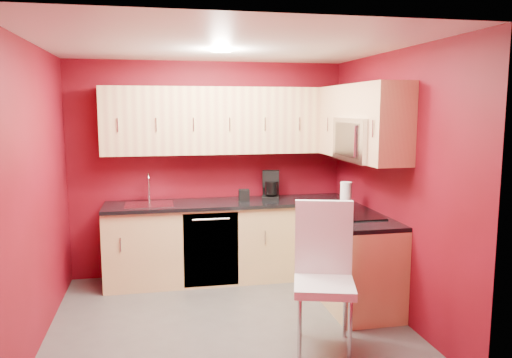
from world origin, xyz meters
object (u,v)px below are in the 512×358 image
object	(u,v)px
napkin_holder	(244,195)
sink	(149,201)
paper_towel	(346,195)
microwave	(365,140)
coffee_maker	(271,185)
dining_chair	(324,278)

from	to	relation	value
napkin_holder	sink	bearing A→B (deg)	-179.90
paper_towel	sink	bearing A→B (deg)	162.31
microwave	coffee_maker	size ratio (longest dim) A/B	2.34
dining_chair	paper_towel	bearing A→B (deg)	77.92
paper_towel	dining_chair	xyz separation A→B (m)	(-0.65, -1.19, -0.45)
microwave	sink	xyz separation A→B (m)	(-2.09, 1.00, -0.72)
sink	napkin_holder	xyz separation A→B (m)	(1.07, 0.00, 0.03)
microwave	dining_chair	world-z (taller)	microwave
sink	coffee_maker	bearing A→B (deg)	2.80
sink	napkin_holder	world-z (taller)	sink
coffee_maker	paper_towel	xyz separation A→B (m)	(0.65, -0.72, -0.02)
paper_towel	dining_chair	world-z (taller)	dining_chair
microwave	napkin_holder	xyz separation A→B (m)	(-1.03, 1.01, -0.69)
microwave	dining_chair	xyz separation A→B (m)	(-0.69, -0.84, -1.06)
microwave	coffee_maker	world-z (taller)	microwave
napkin_holder	paper_towel	bearing A→B (deg)	-33.76
coffee_maker	paper_towel	size ratio (longest dim) A/B	1.15
sink	paper_towel	world-z (taller)	sink
paper_towel	napkin_holder	bearing A→B (deg)	146.24
microwave	dining_chair	size ratio (longest dim) A/B	0.64
coffee_maker	sink	bearing A→B (deg)	-163.44
microwave	napkin_holder	world-z (taller)	microwave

